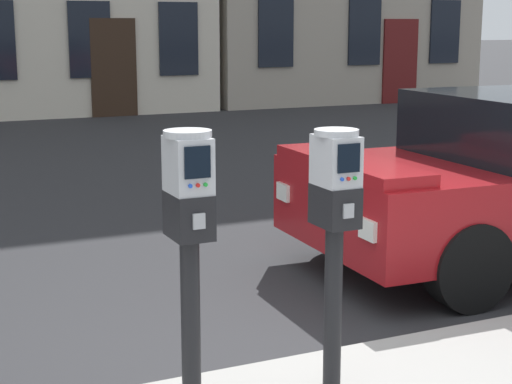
% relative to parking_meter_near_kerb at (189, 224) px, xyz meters
% --- Properties ---
extents(parking_meter_near_kerb, '(0.22, 0.25, 1.37)m').
position_rel_parking_meter_near_kerb_xyz_m(parking_meter_near_kerb, '(0.00, 0.00, 0.00)').
color(parking_meter_near_kerb, black).
rests_on(parking_meter_near_kerb, sidewalk_slab).
extents(parking_meter_twin_adjacent, '(0.22, 0.25, 1.34)m').
position_rel_parking_meter_near_kerb_xyz_m(parking_meter_twin_adjacent, '(0.76, -0.00, -0.02)').
color(parking_meter_twin_adjacent, black).
rests_on(parking_meter_twin_adjacent, sidewalk_slab).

